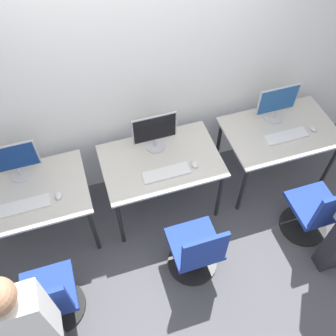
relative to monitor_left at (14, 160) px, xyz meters
name	(u,v)px	position (x,y,z in m)	size (l,w,h in m)	color
ground_plane	(172,231)	(1.27, -0.60, -0.95)	(20.00, 20.00, 0.00)	#4C4C51
wall_back	(143,72)	(1.27, 0.26, 0.45)	(12.00, 0.05, 2.80)	silver
desk_left	(26,199)	(0.00, -0.23, -0.29)	(1.12, 0.74, 0.75)	#BCB7AD
monitor_left	(14,160)	(0.00, 0.00, 0.00)	(0.43, 0.20, 0.39)	#B2B2B7
keyboard_left	(24,206)	(0.00, -0.36, -0.20)	(0.44, 0.13, 0.02)	silver
mouse_left	(58,195)	(0.29, -0.35, -0.19)	(0.06, 0.09, 0.03)	silver
office_chair_left	(51,300)	(0.04, -1.08, -0.60)	(0.48, 0.48, 0.88)	black
person_left	(31,329)	(0.00, -1.45, -0.07)	(0.36, 0.21, 1.62)	#232328
desk_center	(161,165)	(1.27, -0.23, -0.29)	(1.12, 0.74, 0.75)	#BCB7AD
monitor_center	(155,131)	(1.27, -0.04, 0.00)	(0.43, 0.20, 0.39)	#B2B2B7
keyboard_center	(166,173)	(1.27, -0.40, -0.20)	(0.44, 0.13, 0.02)	silver
mouse_center	(195,164)	(1.55, -0.38, -0.19)	(0.06, 0.09, 0.03)	silver
office_chair_center	(196,252)	(1.35, -1.04, -0.60)	(0.48, 0.48, 0.88)	black
desk_right	(279,136)	(2.54, -0.23, -0.29)	(1.12, 0.74, 0.75)	#BCB7AD
monitor_right	(277,103)	(2.54, -0.04, 0.00)	(0.43, 0.20, 0.39)	#B2B2B7
keyboard_right	(286,136)	(2.54, -0.32, -0.20)	(0.44, 0.13, 0.02)	silver
mouse_right	(313,128)	(2.85, -0.32, -0.19)	(0.06, 0.09, 0.03)	silver
office_chair_right	(315,213)	(2.59, -1.01, -0.60)	(0.48, 0.48, 0.88)	black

